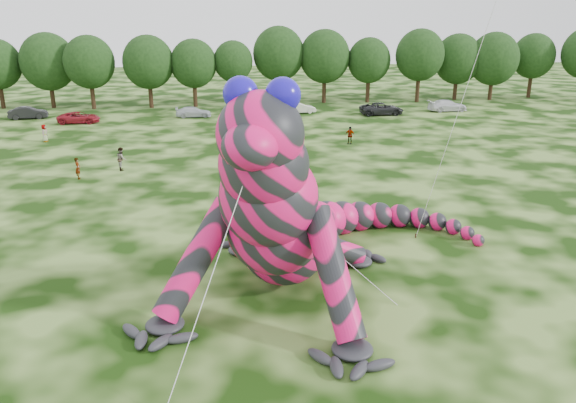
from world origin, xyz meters
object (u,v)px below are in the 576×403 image
(tree_7, at_px, (149,72))
(tree_15, at_px, (493,66))
(tree_14, at_px, (457,67))
(car_2, at_px, (79,118))
(car_3, at_px, (193,112))
(tree_9, at_px, (233,73))
(tree_13, at_px, (419,66))
(car_4, at_px, (249,109))
(car_7, at_px, (447,106))
(spectator_0, at_px, (78,168))
(tree_5, at_px, (49,71))
(tree_8, at_px, (194,73))
(car_5, at_px, (300,108))
(inflatable_gecko, at_px, (291,175))
(tree_12, at_px, (369,70))
(car_1, at_px, (28,113))
(spectator_1, at_px, (122,159))
(tree_10, at_px, (279,65))
(car_6, at_px, (382,109))
(tree_11, at_px, (325,66))
(tree_16, at_px, (532,66))
(tree_6, at_px, (90,72))
(spectator_4, at_px, (44,133))
(spectator_3, at_px, (350,135))

(tree_7, xyz_separation_m, tree_15, (48.56, 0.97, 0.08))
(tree_14, relative_size, car_2, 2.00)
(car_2, bearing_deg, car_3, -78.50)
(tree_9, bearing_deg, tree_13, -0.48)
(tree_9, distance_m, car_4, 8.66)
(car_7, distance_m, spectator_0, 48.24)
(tree_5, height_order, tree_8, tree_5)
(car_5, distance_m, spectator_0, 34.58)
(car_3, bearing_deg, spectator_0, 160.01)
(tree_14, bearing_deg, inflatable_gecko, -120.13)
(tree_12, xyz_separation_m, car_1, (-43.89, -7.79, -3.76))
(tree_7, bearing_deg, car_2, -124.04)
(car_4, bearing_deg, spectator_1, 166.45)
(tree_10, xyz_separation_m, spectator_1, (-16.65, -34.03, -4.32))
(tree_10, height_order, car_6, tree_10)
(car_4, xyz_separation_m, car_5, (6.44, 0.01, -0.09))
(car_5, height_order, car_7, car_7)
(car_5, bearing_deg, tree_14, -79.96)
(tree_9, relative_size, car_7, 1.71)
(tree_11, bearing_deg, car_6, -64.64)
(tree_9, relative_size, tree_14, 0.92)
(tree_5, bearing_deg, tree_11, -0.37)
(tree_12, bearing_deg, spectator_1, -131.40)
(tree_14, relative_size, car_5, 2.38)
(tree_15, distance_m, car_3, 43.89)
(tree_11, xyz_separation_m, tree_16, (31.66, 1.18, -0.35))
(tree_9, xyz_separation_m, car_4, (1.54, -7.72, -3.60))
(tree_16, distance_m, car_3, 51.01)
(tree_6, height_order, spectator_0, tree_6)
(car_6, bearing_deg, tree_10, 45.55)
(inflatable_gecko, relative_size, car_2, 4.22)
(tree_8, distance_m, tree_12, 24.24)
(tree_8, bearing_deg, tree_16, 2.75)
(tree_12, relative_size, car_3, 2.09)
(car_3, relative_size, car_7, 0.85)
(spectator_1, bearing_deg, tree_10, -36.88)
(tree_11, bearing_deg, spectator_0, -125.90)
(spectator_4, bearing_deg, tree_7, -15.83)
(tree_5, distance_m, tree_9, 24.22)
(inflatable_gecko, relative_size, tree_5, 2.02)
(spectator_4, bearing_deg, tree_14, -60.39)
(inflatable_gecko, distance_m, tree_12, 56.80)
(tree_14, relative_size, spectator_0, 5.65)
(tree_10, bearing_deg, spectator_3, -82.04)
(car_7, bearing_deg, tree_5, 75.09)
(tree_6, relative_size, tree_8, 1.06)
(tree_12, distance_m, tree_14, 13.49)
(spectator_0, bearing_deg, car_7, -70.50)
(tree_9, relative_size, spectator_3, 5.13)
(tree_11, relative_size, car_7, 1.98)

